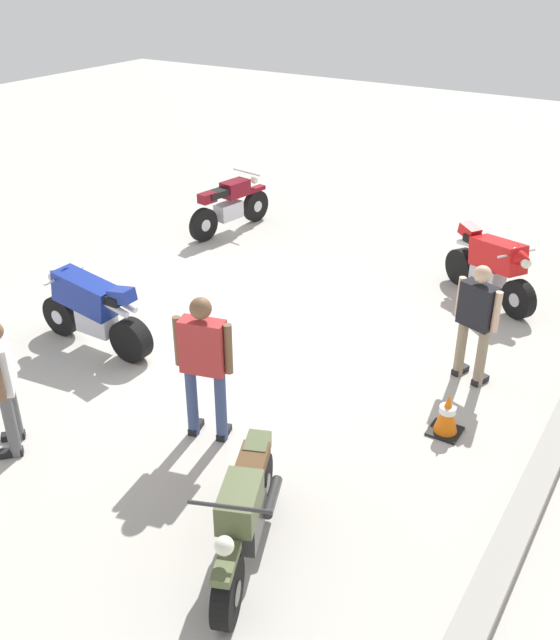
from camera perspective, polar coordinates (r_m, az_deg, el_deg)
The scene contains 9 objects.
ground_plane at distance 10.43m, azimuth -3.07°, elevation -0.57°, with size 40.00×40.00×0.00m, color #B7B2A8.
motorcycle_maroon_cruiser at distance 13.89m, azimuth -4.11°, elevation 9.28°, with size 2.08×0.76×1.09m.
motorcycle_red_sportbike at distance 11.47m, azimuth 16.83°, elevation 4.29°, with size 1.22×1.74×1.14m.
motorcycle_blue_sportbike at distance 10.00m, azimuth -15.03°, elevation 0.94°, with size 0.70×1.95×1.14m.
motorcycle_olive_vintage at distance 6.54m, azimuth -2.84°, elevation -15.62°, with size 1.86×0.96×1.07m.
person_in_black_shirt at distance 9.07m, azimuth 15.64°, elevation 0.18°, with size 0.42×0.63×1.61m.
person_in_red_shirt at distance 7.69m, azimuth -6.21°, elevation -3.21°, with size 0.41×0.68×1.78m.
person_in_white_shirt at distance 8.11m, azimuth -21.54°, elevation -4.52°, with size 0.53×0.54×1.60m.
traffic_cone at distance 8.34m, azimuth 13.41°, elevation -7.42°, with size 0.36×0.36×0.53m.
Camera 1 is at (7.43, 5.33, 5.02)m, focal length 39.42 mm.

